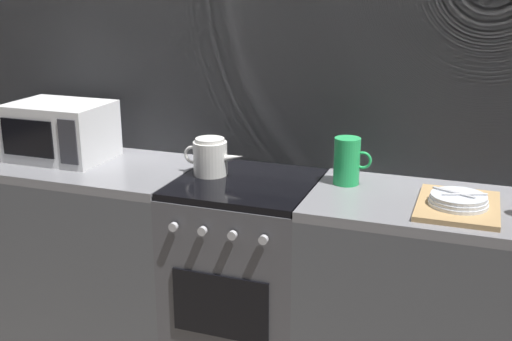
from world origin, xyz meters
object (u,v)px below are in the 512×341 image
object	(u,v)px
stove_unit	(246,275)
kettle	(210,157)
microwave	(60,131)
pitcher	(347,161)
dish_pile	(458,203)

from	to	relation	value
stove_unit	kettle	xyz separation A→B (m)	(-0.18, 0.03, 0.53)
microwave	stove_unit	bearing A→B (deg)	-1.86
pitcher	dish_pile	distance (m)	0.49
pitcher	stove_unit	bearing A→B (deg)	-165.65
kettle	microwave	bearing A→B (deg)	179.80
dish_pile	microwave	bearing A→B (deg)	177.30
kettle	pitcher	xyz separation A→B (m)	(0.59, 0.08, 0.02)
stove_unit	microwave	bearing A→B (deg)	178.14
stove_unit	dish_pile	bearing A→B (deg)	-3.62
dish_pile	stove_unit	bearing A→B (deg)	176.38
microwave	pitcher	xyz separation A→B (m)	(1.38, 0.08, -0.03)
stove_unit	microwave	distance (m)	1.13
kettle	dish_pile	size ratio (longest dim) A/B	0.71
microwave	dish_pile	world-z (taller)	microwave
stove_unit	kettle	world-z (taller)	kettle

